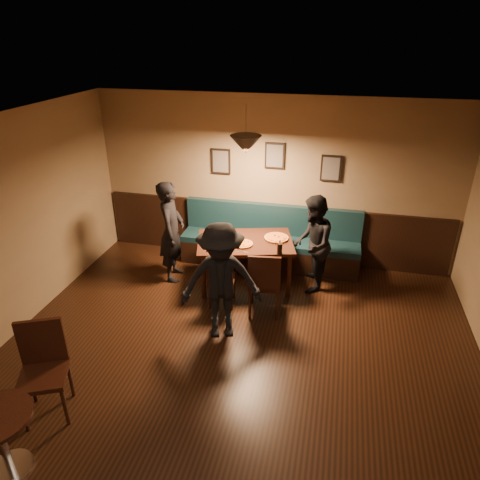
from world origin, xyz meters
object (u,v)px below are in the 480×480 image
at_px(chair_near_right, 265,281).
at_px(diner_left, 172,232).
at_px(chair_near_left, 222,278).
at_px(cafe_chair_far, 43,375).
at_px(diner_right, 312,244).
at_px(diner_front, 221,282).
at_px(tabasco_bottle, 280,243).
at_px(cafe_table, 3,444).
at_px(dining_table, 245,263).
at_px(booth_bench, 270,238).
at_px(soda_glass, 280,249).

height_order(chair_near_right, diner_left, diner_left).
distance_m(chair_near_left, cafe_chair_far, 2.70).
bearing_deg(diner_right, diner_left, -86.98).
height_order(diner_right, diner_front, diner_front).
distance_m(tabasco_bottle, cafe_table, 4.16).
xyz_separation_m(dining_table, diner_right, (1.01, 0.14, 0.37)).
bearing_deg(dining_table, diner_right, -7.07).
distance_m(booth_bench, diner_right, 0.98).
bearing_deg(diner_front, diner_right, 35.97).
bearing_deg(tabasco_bottle, cafe_chair_far, -124.01).
relative_size(booth_bench, diner_right, 1.98).
xyz_separation_m(dining_table, diner_left, (-1.17, -0.03, 0.43)).
distance_m(dining_table, diner_left, 1.25).
bearing_deg(diner_front, soda_glass, 40.57).
bearing_deg(booth_bench, diner_right, -38.06).
bearing_deg(diner_right, chair_near_right, -37.47).
bearing_deg(tabasco_bottle, dining_table, 174.76).
bearing_deg(tabasco_bottle, cafe_table, -118.33).
bearing_deg(cafe_chair_far, diner_right, -152.78).
xyz_separation_m(chair_near_right, diner_front, (-0.46, -0.62, 0.30)).
bearing_deg(chair_near_left, booth_bench, 62.63).
height_order(booth_bench, diner_front, diner_front).
bearing_deg(dining_table, tabasco_bottle, -20.24).
distance_m(dining_table, diner_right, 1.09).
height_order(soda_glass, cafe_chair_far, cafe_chair_far).
relative_size(booth_bench, soda_glass, 18.46).
relative_size(booth_bench, dining_table, 2.09).
bearing_deg(diner_right, chair_near_left, -60.22).
xyz_separation_m(diner_right, cafe_table, (-2.43, -3.83, -0.42)).
bearing_deg(dining_table, chair_near_right, -72.34).
height_order(booth_bench, soda_glass, booth_bench).
bearing_deg(booth_bench, chair_near_left, -109.85).
height_order(cafe_table, cafe_chair_far, cafe_chair_far).
relative_size(diner_right, diner_front, 0.95).
bearing_deg(cafe_table, diner_left, 86.11).
height_order(chair_near_right, soda_glass, chair_near_right).
bearing_deg(diner_right, tabasco_bottle, -69.55).
relative_size(dining_table, cafe_chair_far, 1.37).
bearing_deg(diner_front, chair_near_right, 35.75).
relative_size(booth_bench, cafe_chair_far, 2.86).
height_order(dining_table, soda_glass, soda_glass).
bearing_deg(chair_near_right, diner_left, 151.60).
bearing_deg(chair_near_right, chair_near_left, 167.76).
height_order(booth_bench, cafe_chair_far, cafe_chair_far).
bearing_deg(chair_near_right, cafe_chair_far, -135.67).
bearing_deg(chair_near_left, diner_left, 141.71).
bearing_deg(chair_near_left, soda_glass, 13.51).
height_order(chair_near_left, diner_left, diner_left).
distance_m(diner_front, cafe_table, 2.81).
distance_m(booth_bench, diner_left, 1.66).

